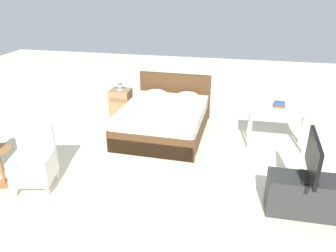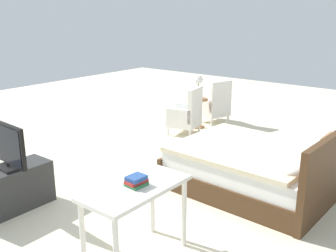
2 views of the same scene
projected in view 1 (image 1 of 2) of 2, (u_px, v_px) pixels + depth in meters
name	position (u px, v px, depth m)	size (l,w,h in m)	color
ground_plane	(157.00, 161.00, 5.54)	(16.00, 16.00, 0.00)	beige
bed	(164.00, 118.00, 6.46)	(1.63, 2.07, 0.96)	#472D19
armchair_by_window_right	(35.00, 163.00, 4.76)	(0.64, 0.64, 0.92)	white
side_table	(0.00, 163.00, 4.77)	(0.40, 0.40, 0.60)	#936038
nightstand	(121.00, 102.00, 7.31)	(0.44, 0.41, 0.59)	#997047
table_lamp	(119.00, 80.00, 7.10)	(0.22, 0.22, 0.33)	#9EADC6
tv_stand	(305.00, 196.00, 4.23)	(0.96, 0.40, 0.53)	#2D2D2D
tv_flatscreen	(313.00, 158.00, 4.00)	(0.22, 0.83, 0.56)	black
vanity_desk	(279.00, 113.00, 5.76)	(1.04, 0.52, 0.77)	silver
book_stack	(279.00, 105.00, 5.69)	(0.21, 0.17, 0.09)	#337A47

